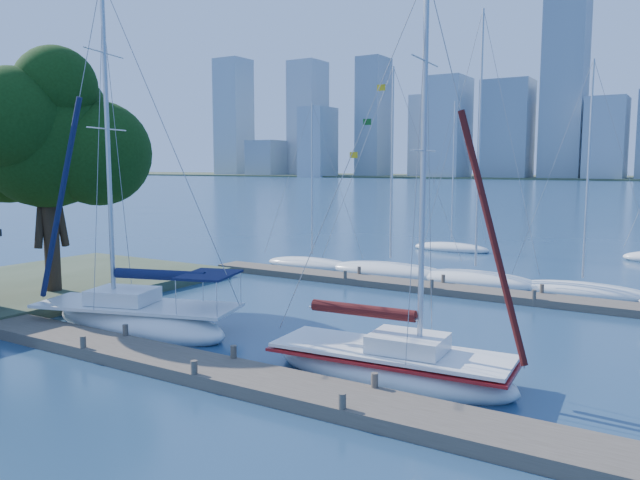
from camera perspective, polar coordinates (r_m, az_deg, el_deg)
The scene contains 11 objects.
ground at distance 19.81m, azimuth -9.58°, elevation -12.35°, with size 700.00×700.00×0.00m, color #182F4E.
near_dock at distance 19.75m, azimuth -9.59°, elevation -11.80°, with size 26.00×2.00×0.40m, color #4D4538.
far_dock at distance 32.38m, azimuth 12.34°, elevation -4.53°, with size 30.00×1.80×0.36m, color #4D4538.
tree at distance 32.15m, azimuth -23.75°, elevation 8.80°, with size 8.95×8.16×11.77m.
sailboat_navy at distance 25.81m, azimuth -16.40°, elevation -5.51°, with size 9.17×5.26×14.10m.
sailboat_maroon at distance 19.35m, azimuth 6.53°, elevation -9.70°, with size 8.03×3.15×12.35m.
bg_boat_0 at distance 39.72m, azimuth -0.71°, elevation -2.22°, with size 6.95×3.12×10.61m.
bg_boat_1 at distance 37.02m, azimuth 6.47°, elevation -2.86°, with size 8.42×5.48×12.43m.
bg_boat_2 at distance 35.09m, azimuth 14.01°, elevation -3.51°, with size 7.43×3.54×14.93m.
bg_boat_3 at distance 34.04m, azimuth 22.84°, elevation -4.28°, with size 7.03×2.51×11.87m.
bg_boat_6 at distance 48.55m, azimuth 11.92°, elevation -0.69°, with size 6.18×3.18×11.52m.
Camera 1 is at (12.44, -13.99, 6.49)m, focal length 35.00 mm.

